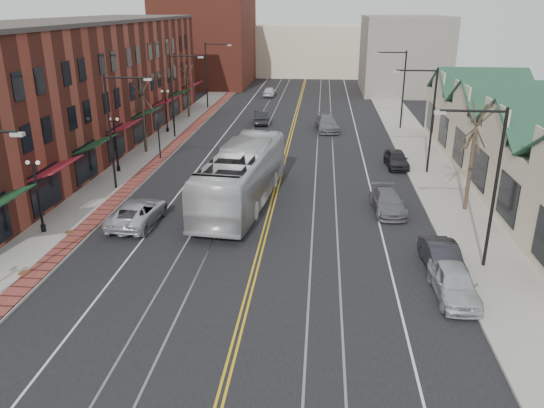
% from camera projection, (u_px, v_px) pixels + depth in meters
% --- Properties ---
extents(ground, '(160.00, 160.00, 0.00)m').
position_uv_depth(ground, '(241.00, 322.00, 22.30)').
color(ground, black).
rests_on(ground, ground).
extents(sidewalk_left, '(4.00, 120.00, 0.15)m').
position_uv_depth(sidewalk_left, '(129.00, 172.00, 41.96)').
color(sidewalk_left, gray).
rests_on(sidewalk_left, ground).
extents(sidewalk_right, '(4.00, 120.00, 0.15)m').
position_uv_depth(sidewalk_right, '(438.00, 181.00, 39.86)').
color(sidewalk_right, gray).
rests_on(sidewalk_right, ground).
extents(building_left, '(10.00, 50.00, 11.00)m').
position_uv_depth(building_left, '(74.00, 89.00, 47.19)').
color(building_left, maroon).
rests_on(building_left, ground).
extents(building_right, '(8.00, 36.00, 4.60)m').
position_uv_depth(building_right, '(526.00, 154.00, 38.55)').
color(building_right, '#C1B494').
rests_on(building_right, ground).
extents(backdrop_left, '(14.00, 18.00, 14.00)m').
position_uv_depth(backdrop_left, '(207.00, 41.00, 86.46)').
color(backdrop_left, maroon).
rests_on(backdrop_left, ground).
extents(backdrop_mid, '(22.00, 14.00, 9.00)m').
position_uv_depth(backdrop_mid, '(307.00, 50.00, 99.91)').
color(backdrop_mid, '#C1B494').
rests_on(backdrop_mid, ground).
extents(backdrop_right, '(12.00, 16.00, 11.00)m').
position_uv_depth(backdrop_right, '(403.00, 54.00, 79.61)').
color(backdrop_right, slate).
rests_on(backdrop_right, ground).
extents(streetlight_l_1, '(3.33, 0.25, 8.00)m').
position_uv_depth(streetlight_l_1, '(115.00, 121.00, 36.41)').
color(streetlight_l_1, black).
rests_on(streetlight_l_1, sidewalk_left).
extents(streetlight_l_2, '(3.33, 0.25, 8.00)m').
position_uv_depth(streetlight_l_2, '(176.00, 87.00, 51.31)').
color(streetlight_l_2, black).
rests_on(streetlight_l_2, sidewalk_left).
extents(streetlight_l_3, '(3.33, 0.25, 8.00)m').
position_uv_depth(streetlight_l_3, '(210.00, 69.00, 66.22)').
color(streetlight_l_3, black).
rests_on(streetlight_l_3, sidewalk_left).
extents(streetlight_r_0, '(3.33, 0.25, 8.00)m').
position_uv_depth(streetlight_r_0, '(488.00, 173.00, 25.15)').
color(streetlight_r_0, black).
rests_on(streetlight_r_0, sidewalk_right).
extents(streetlight_r_1, '(3.33, 0.25, 8.00)m').
position_uv_depth(streetlight_r_1, '(427.00, 110.00, 40.06)').
color(streetlight_r_1, black).
rests_on(streetlight_r_1, sidewalk_right).
extents(streetlight_r_2, '(3.33, 0.25, 8.00)m').
position_uv_depth(streetlight_r_2, '(400.00, 82.00, 54.97)').
color(streetlight_r_2, black).
rests_on(streetlight_r_2, sidewalk_right).
extents(lamppost_l_1, '(0.84, 0.28, 4.27)m').
position_uv_depth(lamppost_l_1, '(38.00, 198.00, 30.10)').
color(lamppost_l_1, black).
rests_on(lamppost_l_1, sidewalk_left).
extents(lamppost_l_2, '(0.84, 0.28, 4.27)m').
position_uv_depth(lamppost_l_2, '(116.00, 146.00, 41.28)').
color(lamppost_l_2, black).
rests_on(lamppost_l_2, sidewalk_left).
extents(lamppost_l_3, '(0.84, 0.28, 4.27)m').
position_uv_depth(lamppost_l_3, '(166.00, 112.00, 54.33)').
color(lamppost_l_3, black).
rests_on(lamppost_l_3, sidewalk_left).
extents(tree_left_near, '(1.78, 1.37, 6.48)m').
position_uv_depth(tree_left_near, '(143.00, 114.00, 46.38)').
color(tree_left_near, '#382B21').
rests_on(tree_left_near, sidewalk_left).
extents(tree_left_far, '(1.66, 1.28, 6.02)m').
position_uv_depth(tree_left_far, '(188.00, 90.00, 61.37)').
color(tree_left_far, '#382B21').
rests_on(tree_left_far, sidewalk_left).
extents(tree_right_mid, '(1.90, 1.46, 6.93)m').
position_uv_depth(tree_right_mid, '(472.00, 155.00, 32.93)').
color(tree_right_mid, '#382B21').
rests_on(tree_right_mid, sidewalk_right).
extents(manhole_mid, '(0.60, 0.60, 0.02)m').
position_uv_depth(manhole_mid, '(25.00, 273.00, 26.02)').
color(manhole_mid, '#592D19').
rests_on(manhole_mid, sidewalk_left).
extents(manhole_far, '(0.60, 0.60, 0.02)m').
position_uv_depth(manhole_far, '(70.00, 232.00, 30.68)').
color(manhole_far, '#592D19').
rests_on(manhole_far, sidewalk_left).
extents(traffic_signal, '(0.18, 0.15, 3.80)m').
position_uv_depth(traffic_signal, '(159.00, 133.00, 44.77)').
color(traffic_signal, black).
rests_on(traffic_signal, sidewalk_left).
extents(transit_bus, '(4.63, 14.08, 3.85)m').
position_uv_depth(transit_bus, '(242.00, 176.00, 34.88)').
color(transit_bus, silver).
rests_on(transit_bus, ground).
extents(parked_suv, '(2.68, 5.38, 1.46)m').
position_uv_depth(parked_suv, '(138.00, 213.00, 32.01)').
color(parked_suv, silver).
rests_on(parked_suv, ground).
extents(parked_car_a, '(1.87, 4.43, 1.49)m').
position_uv_depth(parked_car_a, '(454.00, 283.00, 23.92)').
color(parked_car_a, silver).
rests_on(parked_car_a, ground).
extents(parked_car_b, '(1.79, 4.38, 1.41)m').
position_uv_depth(parked_car_b, '(442.00, 258.00, 26.27)').
color(parked_car_b, black).
rests_on(parked_car_b, ground).
extents(parked_car_c, '(2.20, 4.74, 1.34)m').
position_uv_depth(parked_car_c, '(388.00, 202.00, 33.93)').
color(parked_car_c, slate).
rests_on(parked_car_c, ground).
extents(parked_car_d, '(1.89, 4.21, 1.41)m').
position_uv_depth(parked_car_d, '(396.00, 159.00, 43.26)').
color(parked_car_d, black).
rests_on(parked_car_d, ground).
extents(distant_car_left, '(2.08, 4.58, 1.46)m').
position_uv_depth(distant_car_left, '(261.00, 117.00, 59.12)').
color(distant_car_left, black).
rests_on(distant_car_left, ground).
extents(distant_car_right, '(2.86, 5.53, 1.53)m').
position_uv_depth(distant_car_right, '(327.00, 124.00, 55.84)').
color(distant_car_right, slate).
rests_on(distant_car_right, ground).
extents(distant_car_far, '(1.81, 4.17, 1.40)m').
position_uv_depth(distant_car_far, '(270.00, 92.00, 76.76)').
color(distant_car_far, silver).
rests_on(distant_car_far, ground).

